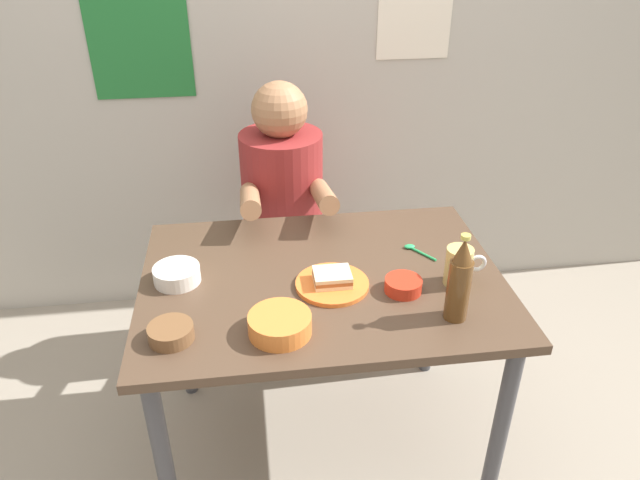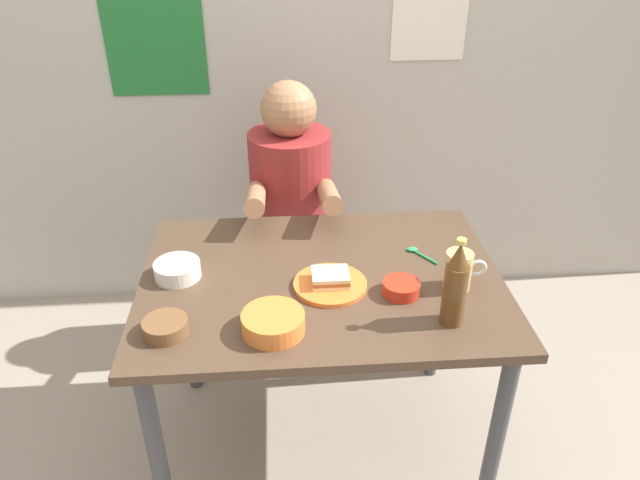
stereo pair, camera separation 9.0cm
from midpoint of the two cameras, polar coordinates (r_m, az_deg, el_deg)
name	(u,v)px [view 1 (the left image)]	position (r m, az deg, el deg)	size (l,w,h in m)	color
ground_plane	(322,443)	(2.31, -1.00, -18.94)	(6.00, 6.00, 0.00)	gray
wall_back	(288,21)	(2.59, -4.20, 20.28)	(4.40, 0.09, 2.60)	#ADA89E
dining_table	(322,301)	(1.87, -1.18, -5.91)	(1.10, 0.80, 0.74)	#4C3828
stool	(285,272)	(2.55, -4.37, -3.10)	(0.34, 0.34, 0.45)	#4C4C51
person_seated	(282,185)	(2.34, -4.75, 5.30)	(0.33, 0.56, 0.72)	maroon
plate_orange	(332,284)	(1.77, -0.28, -4.30)	(0.22, 0.22, 0.01)	orange
sandwich	(332,277)	(1.75, -0.28, -3.63)	(0.11, 0.09, 0.04)	beige
beer_mug	(459,266)	(1.79, 11.86, -2.50)	(0.13, 0.08, 0.12)	#D1BC66
beer_bottle	(459,281)	(1.62, 11.73, -3.95)	(0.06, 0.06, 0.26)	#593819
rice_bowl_white	(177,274)	(1.84, -14.99, -3.18)	(0.14, 0.14, 0.05)	silver
soup_bowl_orange	(280,323)	(1.59, -5.52, -8.03)	(0.17, 0.17, 0.05)	orange
condiment_bowl_brown	(171,332)	(1.62, -15.72, -8.55)	(0.12, 0.12, 0.04)	brown
sauce_bowl_chili	(403,285)	(1.75, 6.56, -4.32)	(0.11, 0.11, 0.04)	red
spoon	(415,249)	(1.96, 7.81, -0.91)	(0.08, 0.10, 0.01)	#26A559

